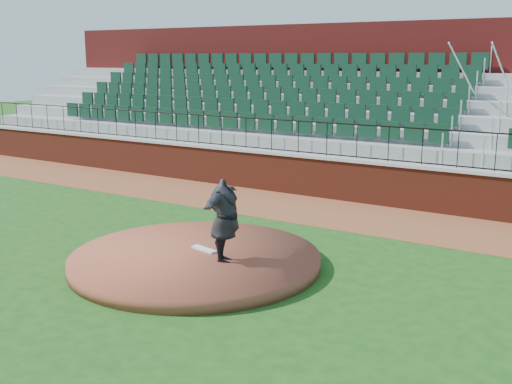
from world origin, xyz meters
TOP-DOWN VIEW (x-y plane):
  - ground at (0.00, 0.00)m, footprint 90.00×90.00m
  - warning_track at (0.00, 5.40)m, footprint 34.00×3.20m
  - field_wall at (0.00, 7.00)m, footprint 34.00×0.35m
  - wall_cap at (0.00, 7.00)m, footprint 34.00×0.45m
  - wall_railing at (0.00, 7.00)m, footprint 34.00×0.05m
  - seating_stands at (0.00, 9.72)m, footprint 34.00×5.10m
  - concourse_wall at (0.00, 12.52)m, footprint 34.00×0.50m
  - pitchers_mound at (-0.41, -0.18)m, footprint 5.17×5.17m
  - pitching_rubber at (-0.41, 0.11)m, footprint 0.67×0.30m
  - pitcher at (0.37, -0.22)m, footprint 1.28×2.12m

SIDE VIEW (x-z plane):
  - ground at x=0.00m, z-range 0.00..0.00m
  - warning_track at x=0.00m, z-range 0.00..0.01m
  - pitchers_mound at x=-0.41m, z-range 0.00..0.25m
  - pitching_rubber at x=-0.41m, z-range 0.25..0.29m
  - field_wall at x=0.00m, z-range 0.00..1.20m
  - pitcher at x=0.37m, z-range 0.25..1.92m
  - wall_cap at x=0.00m, z-range 1.20..1.30m
  - wall_railing at x=0.00m, z-range 1.30..2.30m
  - seating_stands at x=0.00m, z-range 0.00..4.60m
  - concourse_wall at x=0.00m, z-range 0.00..5.50m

